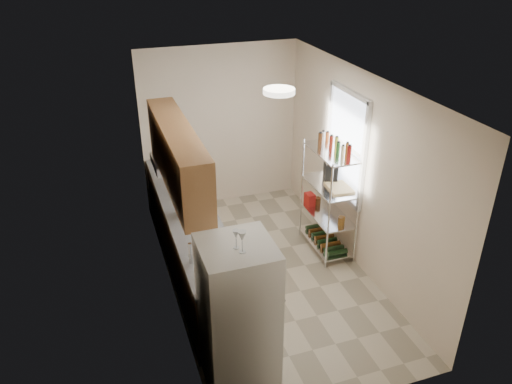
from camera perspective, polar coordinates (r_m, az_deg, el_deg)
room at (r=6.08m, az=1.38°, el=0.63°), size 2.52×4.42×2.62m
counter_run at (r=6.66m, az=-7.49°, el=-5.43°), size 0.63×3.51×0.90m
upper_cabinets at (r=5.71m, az=-8.94°, el=4.07°), size 0.33×2.20×0.72m
range_hood at (r=6.61m, az=-9.52°, el=3.39°), size 0.50×0.60×0.12m
window at (r=6.74m, az=10.24°, el=5.31°), size 0.06×1.00×1.46m
bakers_rack at (r=6.78m, az=8.51°, el=1.48°), size 0.45×0.90×1.73m
ceiling_dome at (r=5.35m, az=2.66°, el=11.45°), size 0.34×0.34×0.05m
refrigerator at (r=4.88m, az=-2.05°, el=-14.08°), size 0.67×0.67×1.62m
wine_glass_a at (r=4.24m, az=-1.60°, el=-5.73°), size 0.07×0.07×0.21m
wine_glass_b at (r=4.30m, az=-2.29°, el=-5.41°), size 0.06×0.06×0.18m
rice_cooker at (r=6.26m, az=-7.75°, el=-1.82°), size 0.26×0.26×0.21m
frying_pan_large at (r=6.72m, az=-8.59°, el=-0.56°), size 0.28×0.28×0.04m
frying_pan_small at (r=6.99m, az=-8.61°, el=0.63°), size 0.27×0.27×0.05m
cutting_board at (r=6.75m, az=9.50°, el=0.49°), size 0.34×0.42×0.03m
espresso_machine at (r=6.92m, az=8.53°, el=2.55°), size 0.25×0.30×0.30m
storage_bag at (r=7.20m, az=6.16°, el=-0.83°), size 0.12×0.16×0.18m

